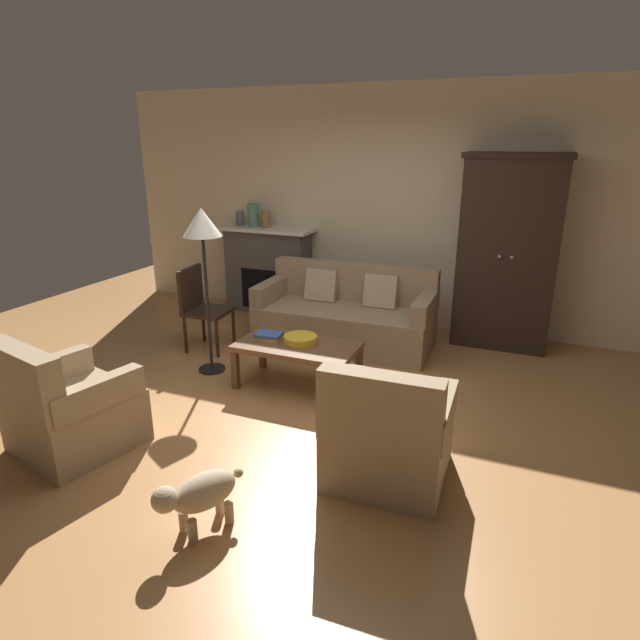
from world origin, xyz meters
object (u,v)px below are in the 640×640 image
at_px(armchair_near_right, 388,437).
at_px(book_stack, 268,336).
at_px(armchair_near_left, 68,410).
at_px(mantel_vase_jade, 253,215).
at_px(floor_lamp, 202,232).
at_px(fireplace, 268,269).
at_px(dog, 199,494).
at_px(fruit_bowl, 300,339).
at_px(couch, 346,317).
at_px(mantel_vase_bronze, 266,219).
at_px(armoire, 508,253).
at_px(side_chair_wooden, 201,303).
at_px(mantel_vase_slate, 240,218).
at_px(coffee_table, 297,349).

bearing_deg(armchair_near_right, book_stack, 143.73).
distance_m(book_stack, armchair_near_left, 1.79).
relative_size(mantel_vase_jade, floor_lamp, 0.18).
distance_m(fireplace, armchair_near_right, 3.92).
height_order(book_stack, armchair_near_right, armchair_near_right).
distance_m(armchair_near_right, dog, 1.25).
distance_m(fruit_bowl, book_stack, 0.31).
bearing_deg(fireplace, floor_lamp, -78.84).
distance_m(couch, armchair_near_right, 2.52).
relative_size(mantel_vase_jade, mantel_vase_bronze, 1.47).
xyz_separation_m(armoire, side_chair_wooden, (-2.99, -1.40, -0.52)).
height_order(mantel_vase_bronze, floor_lamp, floor_lamp).
distance_m(couch, mantel_vase_bronze, 1.80).
relative_size(mantel_vase_slate, mantel_vase_jade, 0.64).
xyz_separation_m(mantel_vase_jade, floor_lamp, (0.57, -1.94, 0.11)).
bearing_deg(mantel_vase_bronze, couch, -28.35).
relative_size(coffee_table, fruit_bowl, 3.59).
distance_m(armoire, armchair_near_left, 4.47).
height_order(armoire, floor_lamp, armoire).
height_order(armoire, armchair_near_left, armoire).
height_order(fireplace, mantel_vase_slate, mantel_vase_slate).
bearing_deg(floor_lamp, mantel_vase_bronze, 101.26).
height_order(fireplace, floor_lamp, floor_lamp).
bearing_deg(floor_lamp, book_stack, 0.17).
distance_m(book_stack, mantel_vase_jade, 2.43).
height_order(mantel_vase_jade, mantel_vase_bronze, mantel_vase_jade).
bearing_deg(armchair_near_left, mantel_vase_bronze, 93.70).
relative_size(fireplace, dog, 2.41).
bearing_deg(mantel_vase_jade, fireplace, 5.69).
bearing_deg(fireplace, couch, -28.93).
height_order(mantel_vase_slate, side_chair_wooden, mantel_vase_slate).
distance_m(mantel_vase_slate, dog, 4.49).
xyz_separation_m(book_stack, floor_lamp, (-0.65, -0.00, 0.93)).
bearing_deg(fruit_bowl, side_chair_wooden, 162.91).
bearing_deg(book_stack, mantel_vase_slate, 126.14).
height_order(couch, side_chair_wooden, side_chair_wooden).
distance_m(book_stack, floor_lamp, 1.13).
bearing_deg(coffee_table, floor_lamp, -179.65).
xyz_separation_m(fireplace, floor_lamp, (0.39, -1.96, 0.81)).
bearing_deg(floor_lamp, fireplace, 101.16).
relative_size(fruit_bowl, mantel_vase_jade, 1.04).
relative_size(book_stack, mantel_vase_bronze, 1.28).
height_order(mantel_vase_slate, dog, mantel_vase_slate).
xyz_separation_m(side_chair_wooden, dog, (1.66, -2.44, -0.27)).
relative_size(armoire, armchair_near_left, 2.24).
bearing_deg(armchair_near_left, floor_lamp, 84.36).
bearing_deg(mantel_vase_bronze, fireplace, 90.00).
xyz_separation_m(armchair_near_right, dog, (-0.86, -0.90, -0.07)).
height_order(mantel_vase_slate, mantel_vase_jade, mantel_vase_jade).
distance_m(mantel_vase_jade, dog, 4.42).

